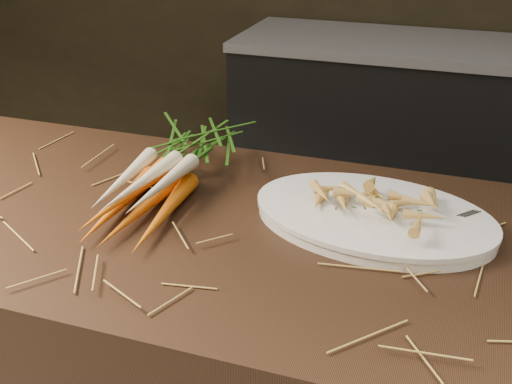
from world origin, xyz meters
TOP-DOWN VIEW (x-y plane):
  - back_counter at (0.30, 2.18)m, footprint 1.82×0.62m
  - straw_bedding at (0.00, 0.30)m, footprint 1.40×0.60m
  - root_veg_bunch at (-0.13, 0.42)m, footprint 0.18×0.53m
  - serving_platter at (0.28, 0.38)m, footprint 0.47×0.35m
  - roasted_veg_heap at (0.28, 0.38)m, footprint 0.23×0.18m
  - serving_fork at (0.43, 0.34)m, footprint 0.12×0.14m

SIDE VIEW (x-z plane):
  - back_counter at x=0.30m, z-range 0.00..0.84m
  - straw_bedding at x=0.00m, z-range 0.90..0.92m
  - serving_platter at x=0.28m, z-range 0.90..0.92m
  - serving_fork at x=0.43m, z-range 0.92..0.93m
  - roasted_veg_heap at x=0.28m, z-range 0.92..0.97m
  - root_veg_bunch at x=-0.13m, z-range 0.90..1.00m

